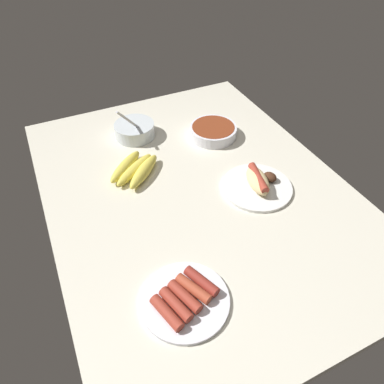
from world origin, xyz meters
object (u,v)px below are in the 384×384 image
object	(u,v)px
bowl_chili	(213,131)
plate_sausages	(185,299)
bowl_coleslaw	(135,129)
banana_bunch	(135,169)
plate_hotdog_assembled	(258,183)

from	to	relation	value
bowl_chili	plate_sausages	xyz separation A→B (cm)	(57.30, -37.43, -1.06)
plate_sausages	bowl_coleslaw	world-z (taller)	bowl_coleslaw
banana_bunch	plate_sausages	bearing A→B (deg)	-4.99
banana_bunch	plate_sausages	world-z (taller)	banana_bunch
bowl_chili	banana_bunch	distance (cm)	34.16
banana_bunch	plate_sausages	xyz separation A→B (cm)	(49.08, -4.28, -0.62)
bowl_chili	bowl_coleslaw	xyz separation A→B (cm)	(-12.36, -26.24, 0.60)
bowl_coleslaw	bowl_chili	bearing A→B (deg)	64.78
plate_hotdog_assembled	bowl_coleslaw	xyz separation A→B (cm)	(-43.60, -25.62, 1.04)
plate_sausages	bowl_coleslaw	size ratio (longest dim) A/B	1.42
bowl_chili	plate_hotdog_assembled	bearing A→B (deg)	-1.14
bowl_chili	plate_sausages	size ratio (longest dim) A/B	0.82
plate_hotdog_assembled	plate_sausages	distance (cm)	45.11
bowl_chili	bowl_coleslaw	size ratio (longest dim) A/B	1.17
bowl_coleslaw	plate_hotdog_assembled	bearing A→B (deg)	30.44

